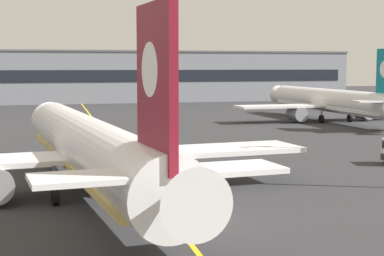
{
  "coord_description": "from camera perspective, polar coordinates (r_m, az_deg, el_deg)",
  "views": [
    {
      "loc": [
        -8.78,
        -32.58,
        8.97
      ],
      "look_at": [
        1.81,
        6.99,
        4.7
      ],
      "focal_mm": 56.73,
      "sensor_mm": 36.0,
      "label": 1
    }
  ],
  "objects": [
    {
      "name": "terminal_building",
      "position": [
        148.56,
        -7.86,
        4.83
      ],
      "size": [
        121.77,
        12.4,
        12.44
      ],
      "color": "gray",
      "rests_on": "ground"
    },
    {
      "name": "taxiway_centreline",
      "position": [
        63.82,
        -6.93,
        -2.18
      ],
      "size": [
        6.43,
        179.91,
        0.01
      ],
      "primitive_type": "cube",
      "rotation": [
        0.0,
        0.0,
        -0.03
      ],
      "color": "yellow",
      "rests_on": "ground"
    },
    {
      "name": "safety_cone_by_nose_gear",
      "position": [
        57.19,
        -9.41,
        -2.9
      ],
      "size": [
        0.44,
        0.44,
        0.55
      ],
      "color": "orange",
      "rests_on": "ground"
    },
    {
      "name": "airliner_foreground",
      "position": [
        41.81,
        -9.63,
        -1.84
      ],
      "size": [
        32.31,
        41.52,
        11.65
      ],
      "color": "white",
      "rests_on": "ground"
    },
    {
      "name": "airliner_background",
      "position": [
        98.83,
        12.89,
        2.47
      ],
      "size": [
        30.81,
        39.79,
        11.18
      ],
      "color": "white",
      "rests_on": "ground"
    },
    {
      "name": "ground_plane",
      "position": [
        34.91,
        0.09,
        -8.94
      ],
      "size": [
        400.0,
        400.0,
        0.0
      ],
      "primitive_type": "plane",
      "color": "#2D2D30"
    }
  ]
}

